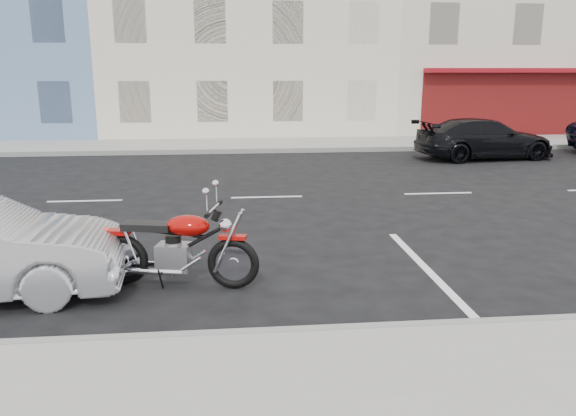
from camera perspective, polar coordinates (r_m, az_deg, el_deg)
ground at (r=12.96m, az=6.69°, el=1.29°), size 120.00×120.00×0.00m
sidewalk_far at (r=21.35m, az=-11.75°, el=6.20°), size 80.00×3.40×0.15m
curb_near at (r=6.41m, az=-26.38°, el=-12.64°), size 80.00×0.12×0.16m
curb_far at (r=19.68m, az=-12.25°, el=5.57°), size 80.00×0.12×0.16m
bldg_cream at (r=28.82m, az=-4.40°, el=19.64°), size 12.00×12.00×11.50m
bldg_corner at (r=31.97m, az=21.06°, el=19.13°), size 14.00×12.00×12.50m
motorcycle at (r=7.30m, az=-5.39°, el=-4.50°), size 2.15×0.82×1.09m
car_far at (r=19.30m, az=19.30°, el=6.66°), size 4.63×2.28×1.29m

